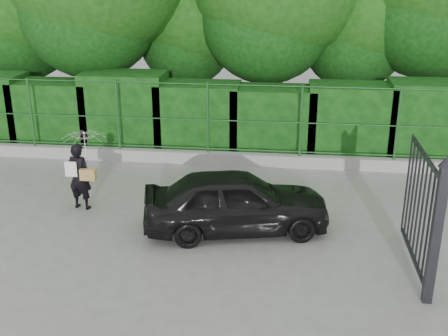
# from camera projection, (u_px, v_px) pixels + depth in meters

# --- Properties ---
(ground) EXTENTS (80.00, 80.00, 0.00)m
(ground) POSITION_uv_depth(u_px,v_px,m) (151.00, 247.00, 10.21)
(ground) COLOR gray
(kerb) EXTENTS (14.00, 0.25, 0.30)m
(kerb) POSITION_uv_depth(u_px,v_px,m) (193.00, 157.00, 14.35)
(kerb) COLOR #9E9E99
(kerb) RESTS_ON ground
(fence) EXTENTS (14.13, 0.06, 1.80)m
(fence) POSITION_uv_depth(u_px,v_px,m) (201.00, 118.00, 13.95)
(fence) COLOR #1D4C1F
(fence) RESTS_ON kerb
(hedge) EXTENTS (14.20, 1.20, 2.09)m
(hedge) POSITION_uv_depth(u_px,v_px,m) (199.00, 116.00, 14.99)
(hedge) COLOR black
(hedge) RESTS_ON ground
(gate) EXTENTS (0.22, 2.33, 2.36)m
(gate) POSITION_uv_depth(u_px,v_px,m) (429.00, 218.00, 8.62)
(gate) COLOR black
(gate) RESTS_ON ground
(woman) EXTENTS (0.89, 0.91, 1.68)m
(woman) POSITION_uv_depth(u_px,v_px,m) (83.00, 157.00, 11.44)
(woman) COLOR black
(woman) RESTS_ON ground
(car) EXTENTS (3.74, 2.14, 1.20)m
(car) POSITION_uv_depth(u_px,v_px,m) (236.00, 201.00, 10.65)
(car) COLOR black
(car) RESTS_ON ground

